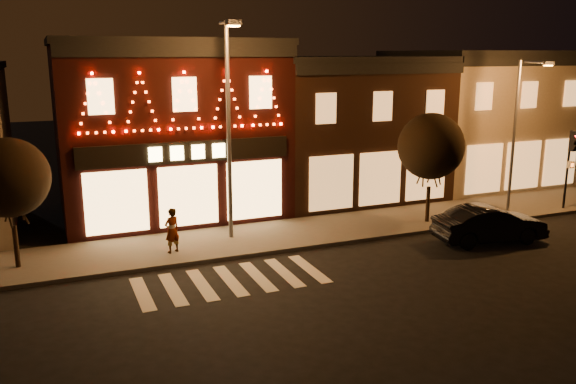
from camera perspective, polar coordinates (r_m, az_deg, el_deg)
ground at (r=17.36m, az=-1.55°, el=-13.00°), size 120.00×120.00×0.00m
sidewalk_far at (r=24.97m, az=-3.86°, el=-4.53°), size 44.00×4.00×0.15m
building_pulp at (r=29.28m, az=-11.52°, el=6.06°), size 10.20×8.34×8.30m
building_right_a at (r=32.51m, az=5.25°, el=6.24°), size 9.20×8.28×7.50m
building_right_b at (r=37.51m, az=17.61°, el=6.84°), size 9.20×8.28×7.80m
traffic_signal_far at (r=31.96m, az=25.52°, el=3.37°), size 0.33×0.44×3.89m
streetlamp_mid at (r=23.80m, az=-5.65°, el=7.39°), size 0.62×2.01×8.75m
streetlamp_right at (r=30.30m, az=21.27°, el=6.07°), size 0.59×1.65×7.21m
tree_left at (r=22.85m, az=-25.22°, el=1.24°), size 2.80×2.80×4.68m
tree_right at (r=27.25m, az=13.56°, el=4.28°), size 2.96×2.96×4.95m
dark_sedan at (r=25.95m, az=18.77°, el=-2.95°), size 4.80×2.22×1.52m
pedestrian at (r=23.25m, az=-11.07°, el=-3.63°), size 0.76×0.65×1.76m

